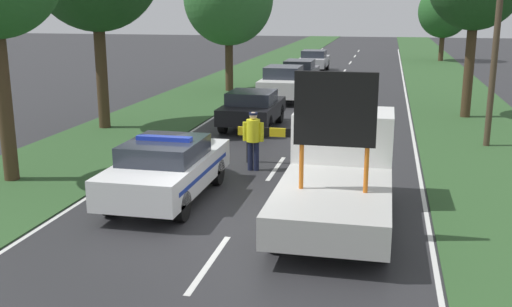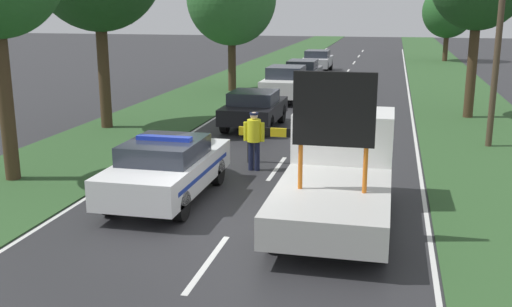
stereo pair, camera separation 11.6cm
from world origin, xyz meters
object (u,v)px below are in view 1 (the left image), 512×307
at_px(queued_car_sedan_black, 252,108).
at_px(utility_pole, 496,39).
at_px(police_car, 167,168).
at_px(road_barrier, 286,135).
at_px(pedestrian_civilian, 302,139).
at_px(traffic_cone_near_police, 368,174).
at_px(traffic_cone_near_truck, 344,158).
at_px(roadside_tree_near_left, 444,11).
at_px(queued_car_sedan_silver, 314,60).
at_px(work_truck, 339,170).
at_px(queued_car_suv_grey, 300,72).
at_px(traffic_cone_centre_front, 367,161).
at_px(police_officer, 253,136).
at_px(queued_car_van_white, 284,83).

bearing_deg(queued_car_sedan_black, utility_pole, 170.43).
relative_size(police_car, road_barrier, 1.61).
relative_size(pedestrian_civilian, traffic_cone_near_police, 3.31).
relative_size(traffic_cone_near_truck, roadside_tree_near_left, 0.09).
xyz_separation_m(queued_car_sedan_silver, utility_pole, (8.41, -21.87, 2.70)).
bearing_deg(work_truck, traffic_cone_near_police, -102.94).
distance_m(traffic_cone_near_truck, queued_car_suv_grey, 18.64).
xyz_separation_m(road_barrier, queued_car_suv_grey, (-2.25, 18.25, -0.14)).
distance_m(traffic_cone_centre_front, queued_car_sedan_silver, 26.29).
xyz_separation_m(police_officer, queued_car_van_white, (-1.32, 12.75, -0.13)).
bearing_deg(pedestrian_civilian, traffic_cone_near_police, -16.28).
relative_size(police_car, traffic_cone_near_police, 9.53).
height_order(work_truck, queued_car_sedan_black, work_truck).
height_order(road_barrier, queued_car_van_white, queued_car_van_white).
bearing_deg(traffic_cone_near_police, road_barrier, 151.53).
bearing_deg(police_car, queued_car_sedan_black, 91.83).
relative_size(traffic_cone_near_truck, queued_car_van_white, 0.13).
distance_m(pedestrian_civilian, queued_car_suv_grey, 19.07).
relative_size(traffic_cone_near_truck, queued_car_suv_grey, 0.12).
distance_m(traffic_cone_centre_front, queued_car_sedan_black, 7.05).
bearing_deg(pedestrian_civilian, work_truck, -64.77).
height_order(police_officer, roadside_tree_near_left, roadside_tree_near_left).
height_order(police_car, queued_car_sedan_black, police_car).
relative_size(traffic_cone_near_police, queued_car_sedan_black, 0.12).
height_order(pedestrian_civilian, utility_pole, utility_pole).
height_order(work_truck, utility_pole, utility_pole).
distance_m(work_truck, traffic_cone_near_police, 2.88).
height_order(police_officer, pedestrian_civilian, police_officer).
bearing_deg(traffic_cone_near_police, roadside_tree_near_left, 82.83).
xyz_separation_m(police_car, police_officer, (1.45, 2.96, 0.22)).
xyz_separation_m(roadside_tree_near_left, utility_pole, (-0.98, -32.12, -0.59)).
bearing_deg(traffic_cone_near_police, queued_car_suv_grey, 103.44).
bearing_deg(police_officer, police_car, 42.83).
bearing_deg(queued_car_suv_grey, queued_car_sedan_silver, -89.70).
height_order(pedestrian_civilian, queued_car_sedan_black, pedestrian_civilian).
height_order(police_officer, traffic_cone_near_truck, police_officer).
bearing_deg(traffic_cone_near_police, queued_car_van_white, 108.90).
bearing_deg(queued_car_van_white, road_barrier, 100.01).
distance_m(work_truck, roadside_tree_near_left, 40.34).
bearing_deg(utility_pole, queued_car_van_white, 135.06).
bearing_deg(queued_car_sedan_black, queued_car_suv_grey, -89.58).
relative_size(work_truck, traffic_cone_near_police, 11.12).
height_order(police_car, road_barrier, police_car).
bearing_deg(police_officer, traffic_cone_centre_front, 168.35).
height_order(road_barrier, pedestrian_civilian, pedestrian_civilian).
bearing_deg(queued_car_suv_grey, traffic_cone_centre_front, 103.96).
bearing_deg(utility_pole, police_car, -138.15).
xyz_separation_m(work_truck, utility_pole, (4.26, 7.76, 2.47)).
bearing_deg(road_barrier, traffic_cone_centre_front, -1.16).
bearing_deg(pedestrian_civilian, utility_pole, 42.61).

